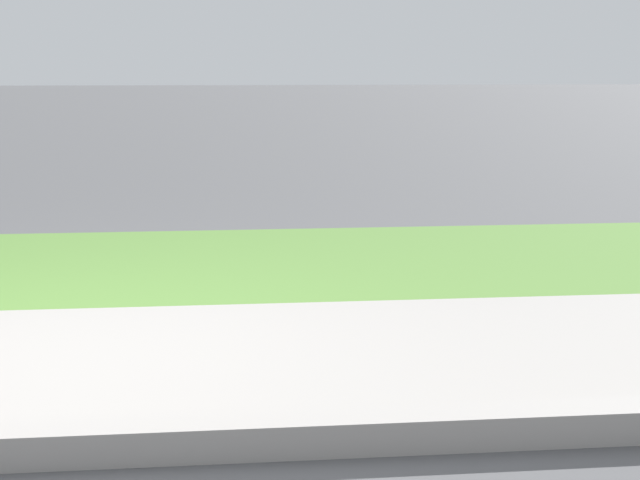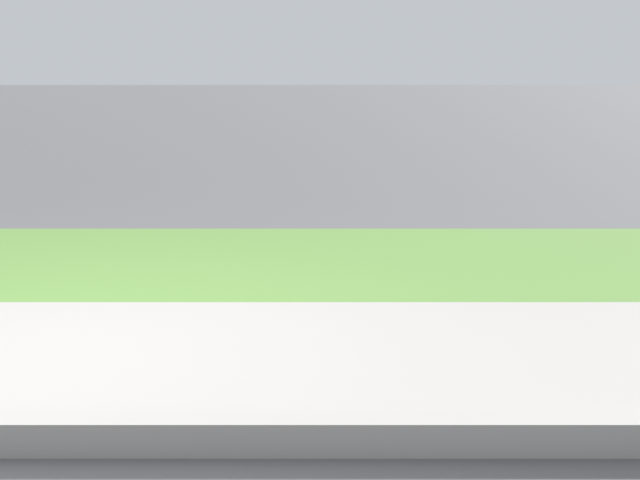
# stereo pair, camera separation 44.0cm
# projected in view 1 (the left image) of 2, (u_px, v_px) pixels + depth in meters

# --- Properties ---
(ground_plane) EXTENTS (120.00, 120.00, 0.00)m
(ground_plane) POSITION_uv_depth(u_px,v_px,m) (20.00, 367.00, 3.88)
(ground_plane) COLOR #515154
(sidewalk_pavement) EXTENTS (18.00, 1.81, 0.01)m
(sidewalk_pavement) POSITION_uv_depth(u_px,v_px,m) (19.00, 365.00, 3.88)
(sidewalk_pavement) COLOR #9E9993
(sidewalk_pavement) RESTS_ON ground
(grass_verge) EXTENTS (18.00, 2.30, 0.01)m
(grass_verge) POSITION_uv_depth(u_px,v_px,m) (91.00, 264.00, 5.88)
(grass_verge) COLOR #568438
(grass_verge) RESTS_ON ground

